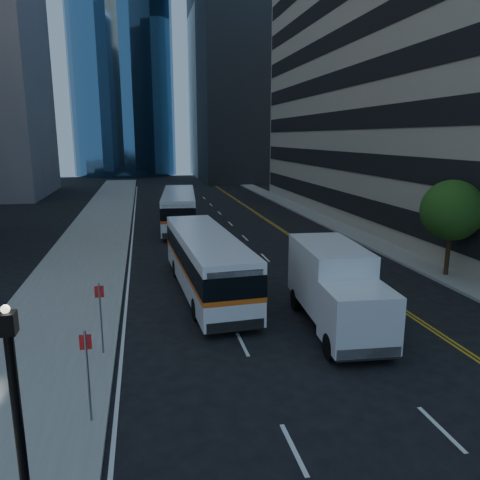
% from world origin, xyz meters
% --- Properties ---
extents(ground, '(160.00, 160.00, 0.00)m').
position_xyz_m(ground, '(0.00, 0.00, 0.00)').
color(ground, black).
rests_on(ground, ground).
extents(sidewalk_west, '(5.00, 90.00, 0.15)m').
position_xyz_m(sidewalk_west, '(-10.50, 25.00, 0.07)').
color(sidewalk_west, gray).
rests_on(sidewalk_west, ground).
extents(sidewalk_east, '(2.00, 90.00, 0.15)m').
position_xyz_m(sidewalk_east, '(9.00, 25.00, 0.07)').
color(sidewalk_east, gray).
rests_on(sidewalk_east, ground).
extents(office_tower_north, '(30.00, 28.00, 60.00)m').
position_xyz_m(office_tower_north, '(18.00, 72.00, 30.00)').
color(office_tower_north, gray).
rests_on(office_tower_north, ground).
extents(street_tree, '(3.20, 3.20, 5.10)m').
position_xyz_m(street_tree, '(9.00, 8.00, 3.64)').
color(street_tree, '#332114').
rests_on(street_tree, sidewalk_east).
extents(lamp_post, '(0.28, 0.28, 4.56)m').
position_xyz_m(lamp_post, '(-9.00, -6.00, 2.72)').
color(lamp_post, black).
rests_on(lamp_post, sidewalk_west).
extents(bus_front, '(3.12, 11.33, 2.89)m').
position_xyz_m(bus_front, '(-4.00, 8.06, 1.58)').
color(bus_front, white).
rests_on(bus_front, ground).
extents(bus_rear, '(3.53, 11.78, 2.99)m').
position_xyz_m(bus_rear, '(-4.00, 25.02, 1.63)').
color(bus_rear, silver).
rests_on(bus_rear, ground).
extents(box_truck, '(2.77, 6.82, 3.19)m').
position_xyz_m(box_truck, '(0.38, 2.76, 1.69)').
color(box_truck, silver).
rests_on(box_truck, ground).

